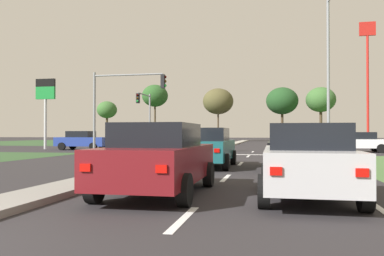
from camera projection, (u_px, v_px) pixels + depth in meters
The scene contains 33 objects.
ground_plane at pixel (212, 150), 33.43m from camera, with size 200.00×200.00×0.00m, color #282628.
grass_verge_far_left at pixel (75, 142), 62.47m from camera, with size 35.00×35.00×0.01m, color #2D4C28.
median_island_near at pixel (138, 169), 14.80m from camera, with size 1.20×22.00×0.14m, color gray.
median_island_far at pixel (238, 142), 57.93m from camera, with size 1.20×36.00×0.14m, color #ADA89E.
lane_dash_near at pixel (183, 219), 6.42m from camera, with size 0.14×2.00×0.01m, color silver.
lane_dash_second at pixel (226, 178), 12.30m from camera, with size 0.14×2.00×0.01m, color silver.
lane_dash_third at pixel (241, 164), 18.18m from camera, with size 0.14×2.00×0.01m, color silver.
lane_dash_fourth at pixel (248, 156), 24.06m from camera, with size 0.14×2.00×0.01m, color silver.
lane_dash_fifth at pixel (253, 152), 29.95m from camera, with size 0.14×2.00×0.01m, color silver.
edge_line_right at pixel (326, 171), 14.43m from camera, with size 0.14×24.00×0.01m, color silver.
stop_bar_near at pixel (254, 155), 25.81m from camera, with size 6.40×0.50×0.01m, color silver.
crosswalk_bar_near at pixel (117, 152), 29.59m from camera, with size 0.70×2.80×0.01m, color silver.
crosswalk_bar_second at pixel (132, 152), 29.36m from camera, with size 0.70×2.80×0.01m, color silver.
crosswalk_bar_third at pixel (147, 152), 29.14m from camera, with size 0.70×2.80×0.01m, color silver.
crosswalk_bar_fourth at pixel (162, 152), 28.91m from camera, with size 0.70×2.80×0.01m, color silver.
crosswalk_bar_fifth at pixel (177, 153), 28.68m from camera, with size 0.70×2.80×0.01m, color silver.
car_blue_near at pixel (82, 140), 33.61m from camera, with size 4.41×2.06×1.59m.
car_white_second at pixel (358, 142), 29.31m from camera, with size 4.44×2.05×1.49m.
car_maroon_third at pixel (159, 158), 9.05m from camera, with size 2.05×4.56×1.62m.
car_black_fourth at pixel (291, 149), 15.10m from camera, with size 1.99×4.63×1.59m.
car_teal_fifth at pixel (207, 147), 16.41m from camera, with size 2.08×4.60×1.61m.
car_silver_sixth at pixel (307, 161), 8.44m from camera, with size 1.97×4.24×1.59m.
traffic_signal_near_left at pixel (120, 96), 28.12m from camera, with size 5.46×0.32×5.78m.
traffic_signal_far_left at pixel (145, 110), 40.02m from camera, with size 0.32×4.09×5.53m.
street_lamp_second at pixel (329, 68), 26.93m from camera, with size 0.74×2.53×10.53m.
pedestrian_at_median at pixel (227, 134), 46.10m from camera, with size 0.34×0.34×1.88m.
fastfood_pole_sign at pixel (367, 57), 46.36m from camera, with size 1.80×0.40×14.44m.
fuel_price_totem at pixel (46, 98), 35.09m from camera, with size 1.80×0.24×6.23m.
treeline_near at pixel (107, 110), 69.01m from camera, with size 3.48×3.48×7.00m.
treeline_second at pixel (155, 96), 69.05m from camera, with size 4.52×4.52×9.89m.
treeline_third at pixel (218, 101), 70.70m from camera, with size 5.44×5.44×9.43m.
treeline_fourth at pixel (282, 101), 68.47m from camera, with size 5.48×5.48×9.36m.
treeline_fifth at pixel (321, 100), 67.12m from camera, with size 4.97×4.97×9.24m.
Camera 1 is at (4.91, -3.13, 1.39)m, focal length 37.14 mm.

